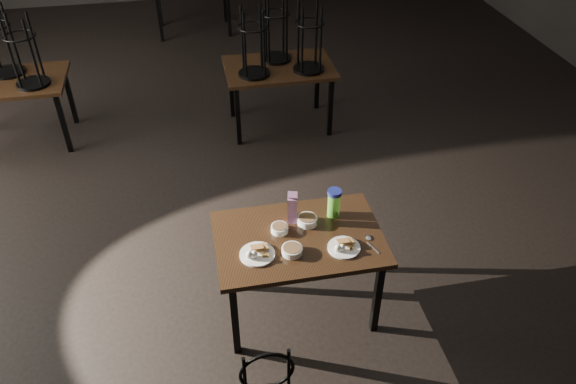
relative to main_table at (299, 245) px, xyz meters
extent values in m
plane|color=black|center=(-0.26, 1.49, -0.67)|extent=(12.00, 12.00, 0.00)
cube|color=black|center=(0.00, 0.00, 0.06)|extent=(1.20, 0.80, 0.04)
cube|color=black|center=(-0.52, -0.32, -0.32)|extent=(0.05, 0.05, 0.71)
cube|color=black|center=(0.52, -0.32, -0.32)|extent=(0.05, 0.05, 0.71)
cube|color=black|center=(-0.52, 0.32, -0.32)|extent=(0.05, 0.05, 0.71)
cube|color=black|center=(0.52, 0.32, -0.32)|extent=(0.05, 0.05, 0.71)
cylinder|color=white|center=(-0.32, -0.13, 0.09)|extent=(0.24, 0.24, 0.01)
cube|color=#A36E3A|center=(-0.31, -0.09, 0.14)|extent=(0.09, 0.09, 0.04)
cube|color=#A36E3A|center=(-0.28, -0.09, 0.14)|extent=(0.10, 0.10, 0.03)
ellipsoid|color=white|center=(-0.38, -0.16, 0.12)|extent=(0.05, 0.05, 0.06)
ellipsoid|color=white|center=(-0.34, -0.16, 0.12)|extent=(0.05, 0.05, 0.06)
cylinder|color=white|center=(0.28, -0.18, 0.09)|extent=(0.23, 0.23, 0.01)
cube|color=#A36E3A|center=(0.29, -0.14, 0.13)|extent=(0.08, 0.08, 0.04)
cube|color=#A36E3A|center=(0.32, -0.14, 0.13)|extent=(0.10, 0.10, 0.03)
ellipsoid|color=white|center=(0.23, -0.21, 0.12)|extent=(0.04, 0.04, 0.06)
ellipsoid|color=white|center=(0.26, -0.21, 0.12)|extent=(0.04, 0.04, 0.06)
cylinder|color=white|center=(-0.12, 0.08, 0.10)|extent=(0.12, 0.12, 0.05)
cylinder|color=brown|center=(-0.12, 0.08, 0.12)|extent=(0.11, 0.11, 0.01)
cylinder|color=white|center=(0.09, 0.13, 0.11)|extent=(0.15, 0.15, 0.06)
cylinder|color=brown|center=(0.09, 0.13, 0.13)|extent=(0.12, 0.12, 0.01)
cylinder|color=white|center=(-0.08, -0.15, 0.10)|extent=(0.14, 0.14, 0.05)
cylinder|color=brown|center=(-0.08, -0.15, 0.12)|extent=(0.12, 0.12, 0.01)
cube|color=#801763|center=(-0.01, 0.18, 0.19)|extent=(0.08, 0.08, 0.22)
cube|color=#801763|center=(-0.01, 0.18, 0.32)|extent=(0.08, 0.08, 0.07)
cylinder|color=#5FC53A|center=(0.30, 0.18, 0.18)|extent=(0.10, 0.10, 0.20)
cylinder|color=navy|center=(0.30, 0.18, 0.29)|extent=(0.11, 0.11, 0.03)
ellipsoid|color=silver|center=(0.48, -0.11, 0.08)|extent=(0.06, 0.07, 0.01)
cube|color=silver|center=(0.48, -0.21, 0.08)|extent=(0.06, 0.13, 0.00)
torus|color=black|center=(-0.39, -0.93, -0.10)|extent=(0.34, 0.03, 0.34)
cube|color=black|center=(-2.53, 2.99, 0.06)|extent=(1.20, 0.80, 0.04)
cube|color=black|center=(-2.01, 2.67, -0.32)|extent=(0.05, 0.05, 0.71)
cube|color=black|center=(-2.01, 3.31, -0.32)|extent=(0.05, 0.05, 0.71)
cylinder|color=black|center=(-2.23, 2.84, 0.09)|extent=(0.34, 0.34, 0.03)
torus|color=black|center=(-2.23, 2.84, 0.59)|extent=(0.32, 0.32, 0.02)
cylinder|color=black|center=(-2.13, 2.93, 0.46)|extent=(0.03, 0.03, 0.70)
cylinder|color=black|center=(-2.33, 2.93, 0.46)|extent=(0.03, 0.03, 0.70)
cylinder|color=black|center=(-2.33, 2.74, 0.46)|extent=(0.03, 0.03, 0.70)
cylinder|color=black|center=(-2.13, 2.74, 0.46)|extent=(0.03, 0.03, 0.70)
cylinder|color=black|center=(-2.53, 3.17, 0.09)|extent=(0.34, 0.34, 0.03)
cylinder|color=black|center=(-2.43, 3.26, 0.46)|extent=(0.03, 0.03, 0.70)
cylinder|color=black|center=(-2.43, 3.07, 0.46)|extent=(0.03, 0.03, 0.70)
cube|color=black|center=(0.37, 2.78, 0.06)|extent=(1.20, 0.80, 0.04)
cube|color=black|center=(-0.15, 2.46, -0.32)|extent=(0.05, 0.05, 0.71)
cube|color=black|center=(0.89, 2.46, -0.32)|extent=(0.05, 0.05, 0.71)
cube|color=black|center=(-0.15, 3.10, -0.32)|extent=(0.05, 0.05, 0.71)
cube|color=black|center=(0.89, 3.10, -0.32)|extent=(0.05, 0.05, 0.71)
cylinder|color=black|center=(0.07, 2.63, 0.09)|extent=(0.34, 0.34, 0.03)
torus|color=black|center=(0.07, 2.63, 0.59)|extent=(0.32, 0.32, 0.02)
cylinder|color=black|center=(0.17, 2.72, 0.46)|extent=(0.03, 0.03, 0.70)
cylinder|color=black|center=(-0.03, 2.72, 0.46)|extent=(0.03, 0.03, 0.70)
cylinder|color=black|center=(-0.03, 2.53, 0.46)|extent=(0.03, 0.03, 0.70)
cylinder|color=black|center=(0.17, 2.53, 0.46)|extent=(0.03, 0.03, 0.70)
cylinder|color=black|center=(0.67, 2.63, 0.09)|extent=(0.34, 0.34, 0.03)
torus|color=black|center=(0.67, 2.63, 0.59)|extent=(0.32, 0.32, 0.02)
cylinder|color=black|center=(0.77, 2.72, 0.46)|extent=(0.03, 0.03, 0.70)
cylinder|color=black|center=(0.57, 2.72, 0.46)|extent=(0.03, 0.03, 0.70)
cylinder|color=black|center=(0.57, 2.53, 0.46)|extent=(0.03, 0.03, 0.70)
cylinder|color=black|center=(0.77, 2.53, 0.46)|extent=(0.03, 0.03, 0.70)
cylinder|color=black|center=(0.37, 2.96, 0.09)|extent=(0.34, 0.34, 0.03)
torus|color=black|center=(0.37, 2.96, 0.59)|extent=(0.32, 0.32, 0.02)
cylinder|color=black|center=(0.47, 3.05, 0.46)|extent=(0.03, 0.03, 0.70)
cylinder|color=black|center=(0.27, 3.05, 0.46)|extent=(0.03, 0.03, 0.70)
cylinder|color=black|center=(0.27, 2.86, 0.46)|extent=(0.03, 0.03, 0.70)
cylinder|color=black|center=(0.47, 2.86, 0.46)|extent=(0.03, 0.03, 0.70)
cube|color=black|center=(-0.95, 5.56, -0.32)|extent=(0.05, 0.05, 0.71)
cube|color=black|center=(0.09, 5.56, -0.32)|extent=(0.05, 0.05, 0.71)
cube|color=black|center=(-0.95, 6.20, -0.32)|extent=(0.05, 0.05, 0.71)
cube|color=black|center=(0.09, 6.20, -0.32)|extent=(0.05, 0.05, 0.71)
camera|label=1|loc=(-0.65, -2.89, 2.78)|focal=35.00mm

